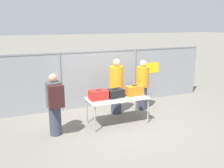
# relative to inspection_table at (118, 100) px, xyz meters

# --- Properties ---
(ground_plane) EXTENTS (120.00, 120.00, 0.00)m
(ground_plane) POSITION_rel_inspection_table_xyz_m (0.12, -0.11, -0.72)
(ground_plane) COLOR slate
(fence_section) EXTENTS (8.44, 0.07, 1.98)m
(fence_section) POSITION_rel_inspection_table_xyz_m (0.13, 1.75, 0.32)
(fence_section) COLOR gray
(fence_section) RESTS_ON ground_plane
(inspection_table) EXTENTS (1.77, 0.83, 0.78)m
(inspection_table) POSITION_rel_inspection_table_xyz_m (0.00, 0.00, 0.00)
(inspection_table) COLOR silver
(inspection_table) RESTS_ON ground_plane
(suitcase_red) EXTENTS (0.51, 0.34, 0.29)m
(suitcase_red) POSITION_rel_inspection_table_xyz_m (-0.57, 0.08, 0.19)
(suitcase_red) COLOR red
(suitcase_red) RESTS_ON inspection_table
(suitcase_black) EXTENTS (0.53, 0.40, 0.26)m
(suitcase_black) POSITION_rel_inspection_table_xyz_m (-0.04, 0.08, 0.18)
(suitcase_black) COLOR black
(suitcase_black) RESTS_ON inspection_table
(suitcase_orange) EXTENTS (0.53, 0.27, 0.31)m
(suitcase_orange) POSITION_rel_inspection_table_xyz_m (0.58, 0.03, 0.20)
(suitcase_orange) COLOR orange
(suitcase_orange) RESTS_ON inspection_table
(traveler_hooded) EXTENTS (0.41, 0.64, 1.66)m
(traveler_hooded) POSITION_rel_inspection_table_xyz_m (-1.84, -0.13, 0.19)
(traveler_hooded) COLOR #383D4C
(traveler_hooded) RESTS_ON ground_plane
(security_worker_near) EXTENTS (0.45, 0.45, 1.80)m
(security_worker_near) POSITION_rel_inspection_table_xyz_m (0.31, 0.78, 0.21)
(security_worker_near) COLOR #383D4C
(security_worker_near) RESTS_ON ground_plane
(security_worker_far) EXTENTS (0.42, 0.42, 1.71)m
(security_worker_far) POSITION_rel_inspection_table_xyz_m (1.28, 0.78, 0.16)
(security_worker_far) COLOR #383D4C
(security_worker_far) RESTS_ON ground_plane
(utility_trailer) EXTENTS (3.68, 2.32, 0.71)m
(utility_trailer) POSITION_rel_inspection_table_xyz_m (1.20, 4.20, -0.30)
(utility_trailer) COLOR white
(utility_trailer) RESTS_ON ground_plane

